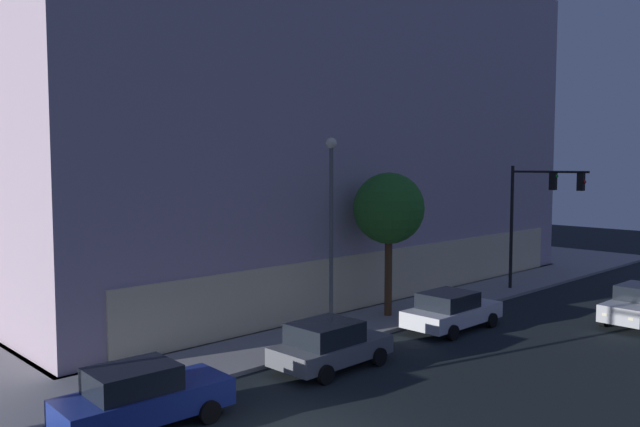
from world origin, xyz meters
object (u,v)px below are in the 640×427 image
object	(u,v)px
sidewalk_tree	(389,209)
car_silver	(638,305)
modern_building	(235,116)
traffic_light_far_corner	(538,202)
car_white	(451,310)
car_grey	(329,345)
street_lamp_sidewalk	(331,211)
car_blue	(142,396)

from	to	relation	value
sidewalk_tree	car_silver	xyz separation A→B (m)	(6.93, -8.29, -4.10)
sidewalk_tree	car_silver	size ratio (longest dim) A/B	1.53
modern_building	traffic_light_far_corner	bearing A→B (deg)	-67.20
car_white	traffic_light_far_corner	bearing A→B (deg)	6.48
car_grey	traffic_light_far_corner	bearing A→B (deg)	3.99
street_lamp_sidewalk	sidewalk_tree	bearing A→B (deg)	5.35
street_lamp_sidewalk	sidewalk_tree	world-z (taller)	street_lamp_sidewalk
traffic_light_far_corner	car_grey	size ratio (longest dim) A/B	1.56
sidewalk_tree	street_lamp_sidewalk	bearing A→B (deg)	-174.65
traffic_light_far_corner	car_blue	bearing A→B (deg)	-177.04
traffic_light_far_corner	car_silver	distance (m)	8.05
sidewalk_tree	car_grey	xyz separation A→B (m)	(-6.92, -3.21, -4.14)
traffic_light_far_corner	sidewalk_tree	bearing A→B (deg)	168.40
modern_building	car_silver	size ratio (longest dim) A/B	8.09
car_white	car_silver	distance (m)	8.32
traffic_light_far_corner	modern_building	bearing A→B (deg)	112.80
street_lamp_sidewalk	car_grey	bearing A→B (deg)	-135.68
car_white	car_silver	world-z (taller)	car_silver
modern_building	car_silver	world-z (taller)	modern_building
sidewalk_tree	car_blue	bearing A→B (deg)	-166.83
sidewalk_tree	car_white	world-z (taller)	sidewalk_tree
car_white	car_grey	bearing A→B (deg)	-179.24
car_silver	modern_building	bearing A→B (deg)	100.25
street_lamp_sidewalk	car_blue	bearing A→B (deg)	-163.79
traffic_light_far_corner	car_white	world-z (taller)	traffic_light_far_corner
car_white	car_silver	xyz separation A→B (m)	(6.50, -5.18, 0.06)
street_lamp_sidewalk	car_blue	size ratio (longest dim) A/B	1.70
car_blue	car_silver	distance (m)	21.49
sidewalk_tree	car_blue	size ratio (longest dim) A/B	1.39
car_grey	car_silver	world-z (taller)	car_silver
sidewalk_tree	car_grey	size ratio (longest dim) A/B	1.50
car_silver	street_lamp_sidewalk	bearing A→B (deg)	144.13
traffic_light_far_corner	car_grey	xyz separation A→B (m)	(-16.83, -1.17, -4.13)
car_blue	car_silver	bearing A→B (deg)	-13.53
car_white	car_silver	size ratio (longest dim) A/B	1.12
traffic_light_far_corner	car_white	distance (m)	10.41
traffic_light_far_corner	car_blue	world-z (taller)	traffic_light_far_corner
car_grey	car_white	distance (m)	7.35
car_blue	car_silver	size ratio (longest dim) A/B	1.10
modern_building	sidewalk_tree	xyz separation A→B (m)	(-2.69, -15.14, -5.12)
car_white	sidewalk_tree	bearing A→B (deg)	97.83
traffic_light_far_corner	sidewalk_tree	xyz separation A→B (m)	(-9.91, 2.03, 0.01)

